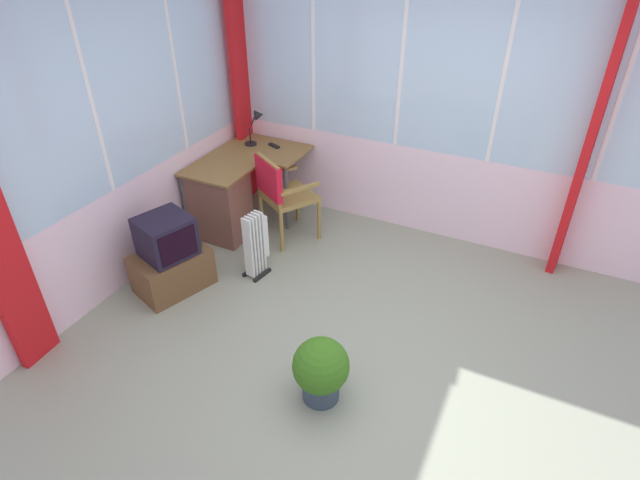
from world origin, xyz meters
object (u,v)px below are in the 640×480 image
wooden_armchair (278,188)px  potted_plant (321,369)px  tv_remote (274,146)px  tv_on_stand (170,258)px  desk (222,200)px  space_heater (256,244)px  desk_lamp (257,122)px

wooden_armchair → potted_plant: wooden_armchair is taller
tv_remote → tv_on_stand: tv_remote is taller
desk → potted_plant: desk is taller
potted_plant → space_heater: bearing=48.0°
desk → space_heater: 0.82m
desk → tv_on_stand: desk is taller
desk → desk_lamp: bearing=-0.6°
potted_plant → tv_on_stand: bearing=72.8°
potted_plant → tv_remote: bearing=36.5°
wooden_armchair → tv_on_stand: bearing=157.7°
desk_lamp → potted_plant: desk_lamp is taller
space_heater → potted_plant: (-1.06, -1.18, -0.05)m
potted_plant → desk: bearing=51.0°
desk_lamp → space_heater: size_ratio=0.58×
tv_on_stand → space_heater: 0.77m
space_heater → desk_lamp: bearing=29.8°
desk_lamp → wooden_armchair: desk_lamp is taller
desk_lamp → tv_on_stand: (-1.70, -0.10, -0.67)m
desk → tv_on_stand: size_ratio=1.64×
desk_lamp → tv_remote: (-0.01, -0.21, -0.23)m
desk → space_heater: desk is taller
desk_lamp → tv_remote: bearing=-94.1°
tv_remote → potted_plant: 2.81m
tv_remote → tv_on_stand: bearing=-162.0°
wooden_armchair → potted_plant: 2.13m
tv_remote → tv_on_stand: (-1.69, 0.10, -0.44)m
desk_lamp → space_heater: desk_lamp is taller
desk_lamp → potted_plant: size_ratio=0.73×
tv_on_stand → potted_plant: (-0.54, -1.75, -0.05)m
tv_on_stand → tv_remote: bearing=-3.5°
desk → wooden_armchair: bearing=-74.0°
desk_lamp → wooden_armchair: (-0.57, -0.57, -0.40)m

